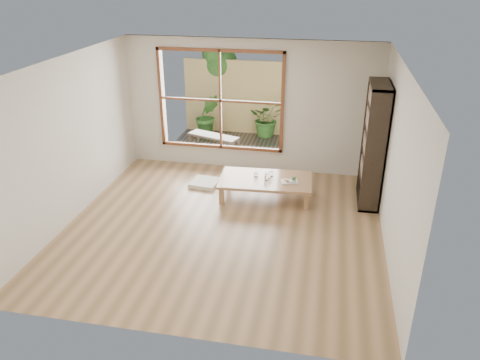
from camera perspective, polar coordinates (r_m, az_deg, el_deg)
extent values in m
plane|color=tan|center=(7.60, -2.00, -5.64)|extent=(5.00, 5.00, 0.00)
cube|color=#9F714D|center=(8.38, 3.14, -0.01)|extent=(1.69, 1.01, 0.05)
cube|color=#9F714D|center=(8.21, -2.25, -1.96)|extent=(0.09, 0.09, 0.31)
cube|color=#9F714D|center=(8.88, -1.42, 0.23)|extent=(0.09, 0.09, 0.31)
cube|color=#9F714D|center=(8.10, 8.08, -2.58)|extent=(0.09, 0.09, 0.31)
cube|color=#9F714D|center=(8.78, 8.12, -0.32)|extent=(0.09, 0.09, 0.31)
cube|color=white|center=(8.99, -4.29, -0.32)|extent=(0.55, 0.55, 0.07)
cube|color=#2E241A|center=(8.27, 15.96, 4.12)|extent=(0.34, 0.95, 2.11)
cylinder|color=silver|center=(8.30, 3.25, 0.40)|extent=(0.07, 0.07, 0.13)
cylinder|color=silver|center=(8.37, 3.52, 0.55)|extent=(0.08, 0.08, 0.11)
cylinder|color=silver|center=(8.46, 3.82, 0.76)|extent=(0.07, 0.07, 0.09)
cylinder|color=silver|center=(8.43, 1.96, 0.66)|extent=(0.07, 0.07, 0.08)
cube|color=white|center=(8.28, 6.04, -0.19)|extent=(0.34, 0.28, 0.02)
sphere|color=#41722D|center=(8.29, 6.58, 0.18)|extent=(0.07, 0.07, 0.07)
cube|color=orange|center=(8.23, 5.81, -0.15)|extent=(0.06, 0.05, 0.03)
cube|color=beige|center=(8.30, 5.57, 0.07)|extent=(0.07, 0.07, 0.02)
cylinder|color=silver|center=(8.21, 6.22, -0.29)|extent=(0.16, 0.06, 0.01)
cube|color=#3D362C|center=(10.86, -0.88, 4.08)|extent=(2.80, 2.00, 0.05)
cube|color=#2E241A|center=(10.45, -3.25, 5.36)|extent=(1.21, 0.70, 0.05)
cube|color=#2E241A|center=(10.71, -6.05, 4.69)|extent=(0.08, 0.08, 0.32)
cube|color=#2E241A|center=(10.90, -5.25, 5.11)|extent=(0.08, 0.08, 0.32)
cube|color=#2E241A|center=(10.14, -1.06, 3.65)|extent=(0.08, 0.08, 0.32)
cube|color=#2E241A|center=(10.35, -0.31, 4.10)|extent=(0.08, 0.08, 0.32)
cube|color=tan|center=(11.51, 0.13, 10.01)|extent=(2.80, 0.06, 1.80)
imported|color=#366625|center=(11.37, 3.34, 7.53)|extent=(0.89, 0.80, 0.90)
imported|color=#366625|center=(11.32, -3.99, 7.84)|extent=(0.71, 0.65, 1.05)
cylinder|color=#4C3D2D|center=(11.97, -2.93, 10.06)|extent=(0.14, 0.14, 1.60)
sphere|color=#366625|center=(11.75, -2.44, 14.05)|extent=(0.84, 0.84, 0.84)
sphere|color=#366625|center=(11.93, -3.63, 13.21)|extent=(0.70, 0.70, 0.70)
sphere|color=#366625|center=(11.64, -3.03, 15.18)|extent=(0.64, 0.64, 0.64)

